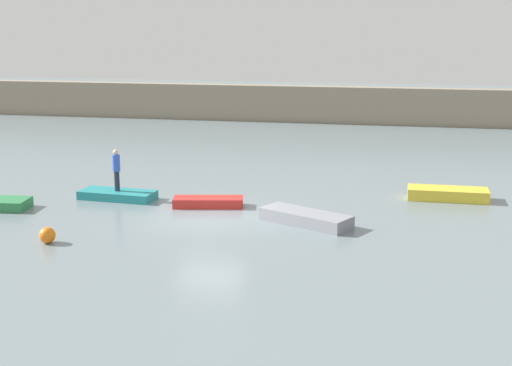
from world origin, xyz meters
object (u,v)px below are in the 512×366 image
Objects in this scene: rowboat_teal at (118,195)px; rowboat_red at (208,202)px; rowboat_grey at (306,218)px; mooring_buoy at (47,235)px; person_blue_shirt at (116,168)px; rowboat_yellow at (448,194)px.

rowboat_teal is 1.14× the size of rowboat_red.
mooring_buoy is at bearing -127.21° from rowboat_grey.
person_blue_shirt is at bearing 0.00° from rowboat_teal.
rowboat_red is at bearing -1.69° from rowboat_teal.
rowboat_red is 9.97m from rowboat_yellow.
person_blue_shirt reaches higher than rowboat_yellow.
rowboat_yellow is (13.50, 2.71, 0.06)m from rowboat_teal.
person_blue_shirt reaches higher than mooring_buoy.
rowboat_yellow is at bearing 33.50° from mooring_buoy.
person_blue_shirt is (-4.03, 0.44, 1.14)m from rowboat_red.
rowboat_grey is 1.97× the size of person_blue_shirt.
person_blue_shirt is (-8.21, 2.16, 1.09)m from rowboat_grey.
mooring_buoy is at bearing -89.64° from person_blue_shirt.
rowboat_yellow reaches higher than rowboat_red.
rowboat_red is 4.52m from rowboat_grey.
rowboat_red is 0.85× the size of rowboat_yellow.
rowboat_grey is at bearing 26.34° from mooring_buoy.
person_blue_shirt reaches higher than rowboat_teal.
rowboat_yellow is at bearing 69.04° from rowboat_grey.
rowboat_grey is 6.28× the size of mooring_buoy.
mooring_buoy is at bearing -146.36° from rowboat_yellow.
rowboat_yellow reaches higher than rowboat_grey.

